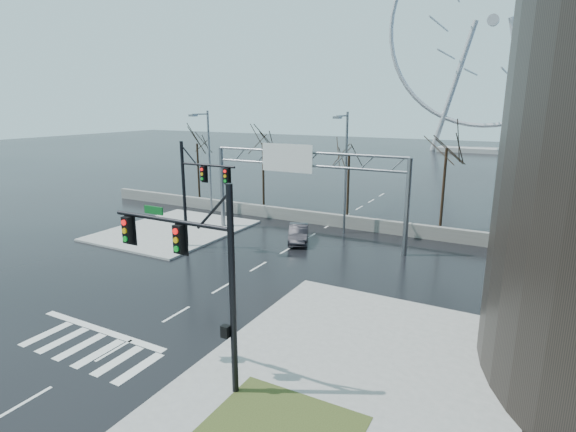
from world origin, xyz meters
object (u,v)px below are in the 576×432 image
Objects in this scene: signal_mast_far at (195,186)px; sign_gantry at (301,176)px; car at (299,233)px; signal_mast_near at (200,266)px; ferris_wheel at (492,30)px.

signal_mast_far is 8.14m from sign_gantry.
car is (5.69, 5.32, -4.15)m from signal_mast_far.
signal_mast_far is (-11.01, 13.00, -0.04)m from signal_mast_near.
car is (-5.32, 18.32, -4.19)m from signal_mast_near.
car is at bearing 106.19° from signal_mast_near.
ferris_wheel reaches higher than signal_mast_near.
signal_mast_near is 19.53m from car.
signal_mast_far is at bearing 130.26° from signal_mast_near.
signal_mast_far is at bearing -161.22° from car.
ferris_wheel is 12.23× the size of car.
signal_mast_near is 1.92× the size of car.
sign_gantry is at bearing 106.19° from signal_mast_near.
ferris_wheel is at bearing 86.16° from sign_gantry.
ferris_wheel is 84.79m from car.
car is at bearing 43.08° from signal_mast_far.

